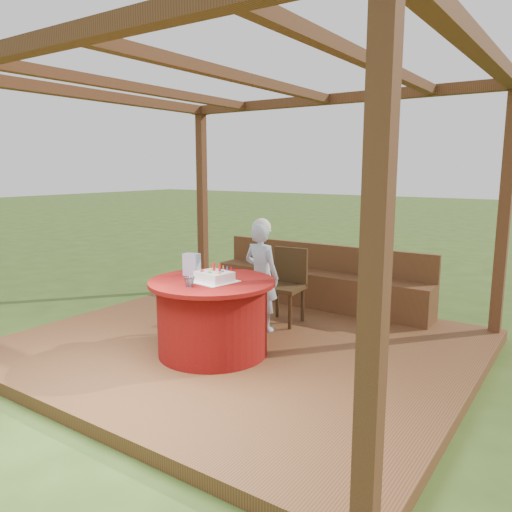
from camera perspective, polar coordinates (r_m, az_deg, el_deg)
The scene contains 10 objects.
ground at distance 5.37m, azimuth -1.53°, elevation -10.95°, with size 60.00×60.00×0.00m, color #334E1A.
deck at distance 5.35m, azimuth -1.54°, elevation -10.35°, with size 4.50×4.00×0.12m, color brown.
pergola at distance 5.04m, azimuth -1.67°, elevation 15.53°, with size 4.50×4.00×2.72m.
bench at distance 6.67m, azimuth 7.16°, elevation -3.40°, with size 3.00×0.42×0.80m.
table at distance 4.92m, azimuth -4.99°, elevation -6.90°, with size 1.22×1.22×0.74m.
chair at distance 5.89m, azimuth 3.49°, elevation -2.93°, with size 0.46×0.46×0.87m.
elderly_woman at distance 5.56m, azimuth 0.61°, elevation -2.06°, with size 0.46×0.32×1.26m.
birthday_cake at distance 4.76m, azimuth -4.79°, elevation -2.34°, with size 0.42×0.42×0.17m.
gift_bag at distance 5.05m, azimuth -7.36°, elevation -0.96°, with size 0.16×0.10×0.22m, color #C27DAB.
drinking_glass at distance 4.58m, azimuth -7.60°, elevation -2.94°, with size 0.10×0.10×0.09m, color silver.
Camera 1 is at (2.95, -4.06, 1.92)m, focal length 35.00 mm.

